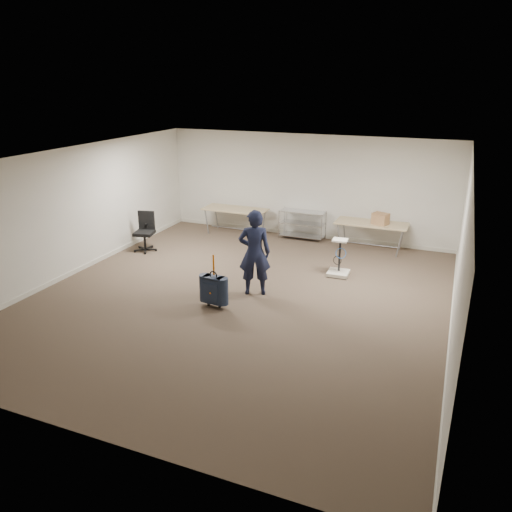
% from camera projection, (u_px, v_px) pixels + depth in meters
% --- Properties ---
extents(ground, '(9.00, 9.00, 0.00)m').
position_uv_depth(ground, '(240.00, 297.00, 10.08)').
color(ground, '#45342A').
rests_on(ground, ground).
extents(room_shell, '(8.00, 9.00, 9.00)m').
position_uv_depth(room_shell, '(265.00, 272.00, 11.27)').
color(room_shell, silver).
rests_on(room_shell, ground).
extents(folding_table_left, '(1.80, 0.75, 0.73)m').
position_uv_depth(folding_table_left, '(235.00, 210.00, 13.97)').
color(folding_table_left, tan).
rests_on(folding_table_left, ground).
extents(folding_table_right, '(1.80, 0.75, 0.73)m').
position_uv_depth(folding_table_right, '(372.00, 225.00, 12.61)').
color(folding_table_right, tan).
rests_on(folding_table_right, ground).
extents(wire_shelf, '(1.22, 0.47, 0.80)m').
position_uv_depth(wire_shelf, '(302.00, 223.00, 13.59)').
color(wire_shelf, silver).
rests_on(wire_shelf, ground).
extents(person, '(0.76, 0.63, 1.77)m').
position_uv_depth(person, '(255.00, 253.00, 9.98)').
color(person, black).
rests_on(person, ground).
extents(suitcase, '(0.41, 0.26, 1.07)m').
position_uv_depth(suitcase, '(214.00, 290.00, 9.54)').
color(suitcase, '#161831').
rests_on(suitcase, ground).
extents(office_chair, '(0.60, 0.60, 0.99)m').
position_uv_depth(office_chair, '(145.00, 239.00, 12.74)').
color(office_chair, black).
rests_on(office_chair, ground).
extents(equipment_cart, '(0.48, 0.48, 0.85)m').
position_uv_depth(equipment_cart, '(339.00, 266.00, 11.13)').
color(equipment_cart, beige).
rests_on(equipment_cart, ground).
extents(cardboard_box, '(0.45, 0.39, 0.28)m').
position_uv_depth(cardboard_box, '(380.00, 219.00, 12.44)').
color(cardboard_box, '#998047').
rests_on(cardboard_box, folding_table_right).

